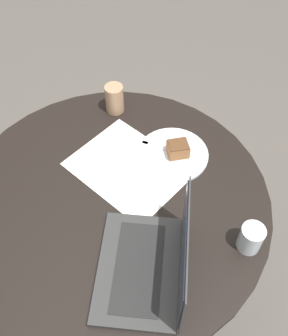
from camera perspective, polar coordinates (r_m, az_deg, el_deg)
ground_plane at (r=1.98m, az=-3.12°, el=-16.44°), size 12.00×12.00×0.00m
dining_table at (r=1.46m, az=-4.11°, el=-7.99°), size 1.04×1.04×0.76m
paper_document at (r=1.38m, az=-2.25°, el=0.04°), size 0.45×0.40×0.00m
plate at (r=1.41m, az=4.21°, el=1.97°), size 0.25×0.25×0.01m
cake_slice at (r=1.39m, az=4.95°, el=2.78°), size 0.09×0.09×0.05m
fork at (r=1.42m, az=2.21°, el=3.04°), size 0.17×0.03×0.00m
coffee_glass at (r=1.54m, az=-4.30°, el=9.99°), size 0.07×0.07×0.11m
water_glass at (r=1.22m, az=15.24°, el=-9.79°), size 0.07×0.07×0.09m
laptop at (r=1.14m, az=0.91°, el=-13.83°), size 0.34×0.41×0.24m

